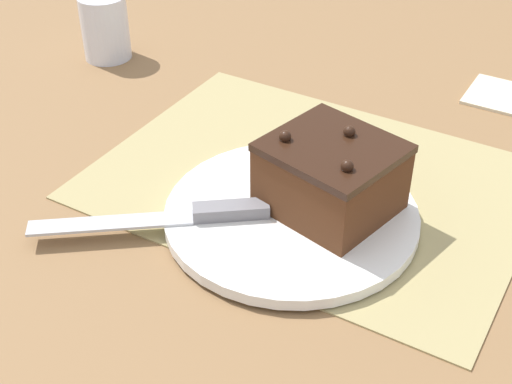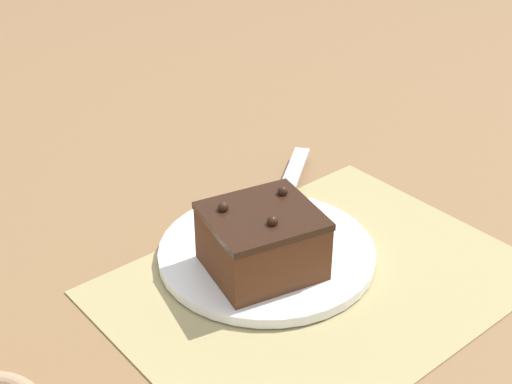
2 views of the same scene
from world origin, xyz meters
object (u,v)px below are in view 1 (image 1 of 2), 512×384
at_px(serving_knife, 191,215).
at_px(chocolate_cake, 331,176).
at_px(drinking_glass, 105,27).
at_px(cake_plate, 291,215).

bearing_deg(serving_knife, chocolate_cake, -87.70).
bearing_deg(chocolate_cake, drinking_glass, -22.36).
distance_m(cake_plate, chocolate_cake, 0.06).
bearing_deg(cake_plate, chocolate_cake, -139.09).
height_order(chocolate_cake, drinking_glass, chocolate_cake).
bearing_deg(cake_plate, drinking_glass, -26.67).
distance_m(chocolate_cake, serving_knife, 0.14).
relative_size(cake_plate, chocolate_cake, 1.81).
relative_size(serving_knife, drinking_glass, 2.21).
xyz_separation_m(cake_plate, serving_knife, (0.08, 0.06, 0.01)).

